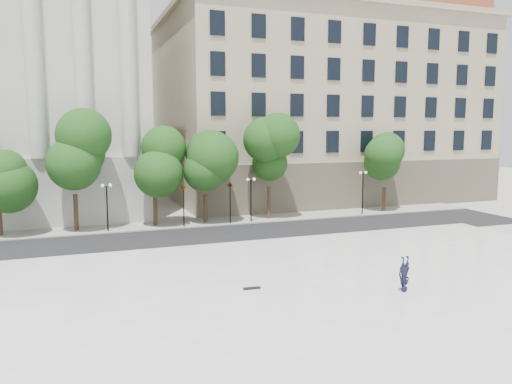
{
  "coord_description": "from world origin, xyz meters",
  "views": [
    {
      "loc": [
        -8.74,
        -19.04,
        8.43
      ],
      "look_at": [
        1.9,
        10.0,
        4.48
      ],
      "focal_mm": 35.0,
      "sensor_mm": 36.0,
      "label": 1
    }
  ],
  "objects_px": {
    "traffic_light_west": "(183,185)",
    "skateboard": "(252,288)",
    "person_lying": "(404,287)",
    "traffic_light_east": "(230,182)"
  },
  "relations": [
    {
      "from": "traffic_light_east",
      "to": "skateboard",
      "type": "distance_m",
      "value": 19.46
    },
    {
      "from": "traffic_light_west",
      "to": "person_lying",
      "type": "bearing_deg",
      "value": -73.35
    },
    {
      "from": "skateboard",
      "to": "person_lying",
      "type": "bearing_deg",
      "value": -18.66
    },
    {
      "from": "person_lying",
      "to": "skateboard",
      "type": "relative_size",
      "value": 2.05
    },
    {
      "from": "traffic_light_east",
      "to": "skateboard",
      "type": "xyz_separation_m",
      "value": [
        -4.63,
        -18.61,
        -3.28
      ]
    },
    {
      "from": "traffic_light_west",
      "to": "skateboard",
      "type": "height_order",
      "value": "traffic_light_west"
    },
    {
      "from": "traffic_light_east",
      "to": "traffic_light_west",
      "type": "bearing_deg",
      "value": 180.0
    },
    {
      "from": "person_lying",
      "to": "traffic_light_east",
      "type": "bearing_deg",
      "value": 92.04
    },
    {
      "from": "traffic_light_east",
      "to": "person_lying",
      "type": "distance_m",
      "value": 21.87
    },
    {
      "from": "person_lying",
      "to": "skateboard",
      "type": "distance_m",
      "value": 7.52
    }
  ]
}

